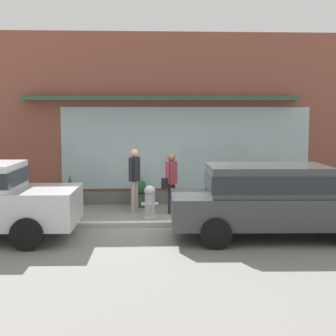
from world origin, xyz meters
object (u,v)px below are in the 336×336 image
(potted_plant_trailing_edge, at_px, (26,195))
(pedestrian_passerby, at_px, (134,175))
(fire_hydrant, at_px, (150,202))
(potted_plant_low_front, at_px, (321,195))
(potted_plant_by_entrance, at_px, (233,189))
(pedestrian_with_handbag, at_px, (171,179))
(parked_car_dark_gray, at_px, (273,197))
(potted_plant_corner_tall, at_px, (139,192))
(potted_plant_window_left, at_px, (292,187))
(potted_plant_near_hydrant, at_px, (70,191))

(potted_plant_trailing_edge, bearing_deg, pedestrian_passerby, -17.30)
(fire_hydrant, height_order, potted_plant_low_front, fire_hydrant)
(potted_plant_by_entrance, bearing_deg, potted_plant_low_front, 0.82)
(pedestrian_with_handbag, xyz_separation_m, potted_plant_trailing_edge, (-4.18, 1.21, -0.61))
(pedestrian_with_handbag, relative_size, pedestrian_passerby, 0.93)
(fire_hydrant, xyz_separation_m, potted_plant_by_entrance, (2.48, 1.74, 0.06))
(fire_hydrant, height_order, potted_plant_by_entrance, potted_plant_by_entrance)
(pedestrian_passerby, distance_m, parked_car_dark_gray, 4.31)
(potted_plant_by_entrance, relative_size, potted_plant_low_front, 1.55)
(potted_plant_low_front, bearing_deg, pedestrian_with_handbag, -166.06)
(pedestrian_passerby, xyz_separation_m, potted_plant_trailing_edge, (-3.19, 0.99, -0.70))
(pedestrian_passerby, distance_m, potted_plant_corner_tall, 0.97)
(pedestrian_with_handbag, height_order, potted_plant_corner_tall, pedestrian_with_handbag)
(potted_plant_trailing_edge, bearing_deg, parked_car_dark_gray, -33.02)
(pedestrian_passerby, height_order, potted_plant_by_entrance, pedestrian_passerby)
(potted_plant_low_front, height_order, potted_plant_window_left, potted_plant_window_left)
(fire_hydrant, distance_m, potted_plant_by_entrance, 3.03)
(pedestrian_with_handbag, relative_size, parked_car_dark_gray, 0.35)
(pedestrian_with_handbag, relative_size, potted_plant_window_left, 1.63)
(potted_plant_low_front, xyz_separation_m, potted_plant_window_left, (-0.88, -0.00, 0.27))
(parked_car_dark_gray, bearing_deg, potted_plant_near_hydrant, 143.19)
(potted_plant_window_left, bearing_deg, potted_plant_near_hydrant, -179.98)
(potted_plant_trailing_edge, distance_m, potted_plant_by_entrance, 6.08)
(parked_car_dark_gray, height_order, potted_plant_low_front, parked_car_dark_gray)
(fire_hydrant, xyz_separation_m, pedestrian_passerby, (-0.41, 0.87, 0.60))
(pedestrian_with_handbag, xyz_separation_m, potted_plant_low_front, (4.54, 1.13, -0.67))
(potted_plant_corner_tall, xyz_separation_m, potted_plant_by_entrance, (2.78, 0.11, 0.05))
(fire_hydrant, bearing_deg, parked_car_dark_gray, -39.72)
(parked_car_dark_gray, bearing_deg, pedestrian_passerby, 136.82)
(potted_plant_trailing_edge, relative_size, potted_plant_by_entrance, 0.72)
(pedestrian_with_handbag, relative_size, potted_plant_near_hydrant, 1.70)
(fire_hydrant, height_order, potted_plant_trailing_edge, fire_hydrant)
(pedestrian_with_handbag, xyz_separation_m, potted_plant_window_left, (3.66, 1.12, -0.39))
(potted_plant_corner_tall, xyz_separation_m, potted_plant_window_left, (4.55, 0.15, 0.11))
(pedestrian_passerby, xyz_separation_m, potted_plant_near_hydrant, (-1.89, 0.91, -0.57))
(fire_hydrant, height_order, pedestrian_with_handbag, pedestrian_with_handbag)
(fire_hydrant, height_order, potted_plant_corner_tall, fire_hydrant)
(fire_hydrant, xyz_separation_m, potted_plant_near_hydrant, (-2.30, 1.78, 0.03))
(potted_plant_by_entrance, distance_m, potted_plant_window_left, 1.76)
(pedestrian_passerby, bearing_deg, potted_plant_by_entrance, -42.42)
(potted_plant_trailing_edge, distance_m, potted_plant_corner_tall, 3.30)
(potted_plant_corner_tall, distance_m, potted_plant_window_left, 4.55)
(parked_car_dark_gray, distance_m, potted_plant_corner_tall, 4.84)
(pedestrian_with_handbag, distance_m, potted_plant_near_hydrant, 3.13)
(potted_plant_low_front, relative_size, potted_plant_window_left, 0.58)
(potted_plant_window_left, bearing_deg, pedestrian_passerby, -168.93)
(parked_car_dark_gray, distance_m, potted_plant_window_left, 4.29)
(parked_car_dark_gray, bearing_deg, potted_plant_by_entrance, 94.25)
(potted_plant_window_left, bearing_deg, potted_plant_trailing_edge, 179.38)
(pedestrian_with_handbag, xyz_separation_m, potted_plant_corner_tall, (-0.89, 0.98, -0.50))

